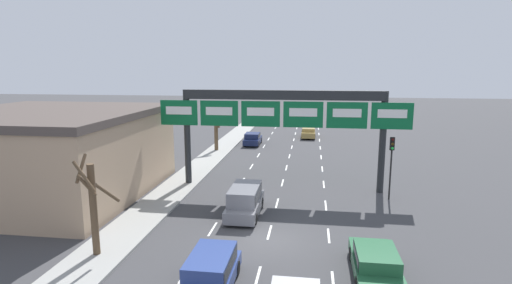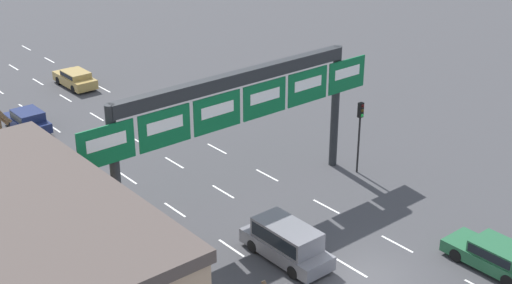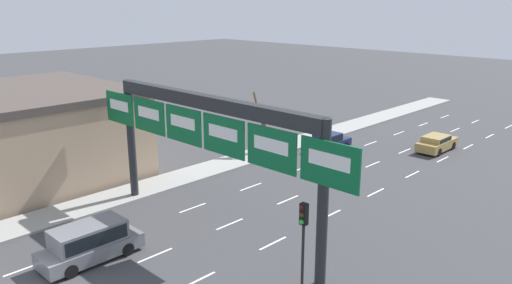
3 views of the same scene
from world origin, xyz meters
TOP-DOWN VIEW (x-y plane):
  - ground_plane at (0.00, 0.00)m, footprint 220.00×220.00m
  - sidewalk_left at (-8.00, 0.00)m, footprint 2.80×110.00m
  - lane_dashes at (-0.00, 13.50)m, footprint 6.72×67.00m
  - sign_gantry at (-0.00, 9.51)m, footprint 18.70×0.70m
  - building_near at (-16.74, 5.88)m, footprint 14.16×14.77m
  - suv_blue at (-1.80, -5.18)m, footprint 1.89×4.13m
  - car_gold at (1.84, 32.89)m, footprint 1.82×4.44m
  - suv_grey at (-1.83, 3.57)m, footprint 1.91×4.87m
  - car_green at (5.14, -3.29)m, footprint 1.94×4.64m
  - car_navy at (-4.78, 26.74)m, footprint 1.86×4.06m
  - traffic_light_near_gantry at (7.76, 7.85)m, footprint 0.30×0.35m
  - tree_bare_closest at (-8.08, -3.16)m, footprint 1.62×1.78m
  - tree_bare_second at (-8.26, 22.34)m, footprint 1.55×1.12m

SIDE VIEW (x-z plane):
  - ground_plane at x=0.00m, z-range 0.00..0.00m
  - lane_dashes at x=0.00m, z-range 0.00..0.01m
  - sidewalk_left at x=-8.00m, z-range 0.00..0.15m
  - car_gold at x=1.84m, z-range 0.05..1.40m
  - car_green at x=5.14m, z-range 0.05..1.43m
  - car_navy at x=-4.78m, z-range 0.05..1.51m
  - suv_blue at x=-1.80m, z-range 0.09..1.67m
  - suv_grey at x=-1.83m, z-range 0.10..1.95m
  - tree_bare_second at x=-8.26m, z-range -0.08..4.80m
  - tree_bare_closest at x=-8.08m, z-range 0.28..5.23m
  - building_near at x=-16.74m, z-range 0.01..6.18m
  - traffic_light_near_gantry at x=7.76m, z-range 0.97..5.43m
  - sign_gantry at x=0.00m, z-range 2.13..9.66m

